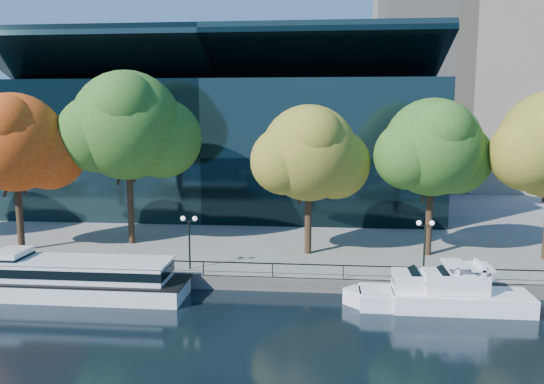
# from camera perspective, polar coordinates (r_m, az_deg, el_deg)

# --- Properties ---
(ground) EXTENTS (160.00, 160.00, 0.00)m
(ground) POSITION_cam_1_polar(r_m,az_deg,el_deg) (36.35, -8.49, -11.80)
(ground) COLOR black
(ground) RESTS_ON ground
(promenade) EXTENTS (90.00, 67.08, 1.00)m
(promenade) POSITION_cam_1_polar(r_m,az_deg,el_deg) (70.97, -1.46, -1.26)
(promenade) COLOR slate
(promenade) RESTS_ON ground
(railing) EXTENTS (88.20, 0.08, 0.99)m
(railing) POSITION_cam_1_polar(r_m,az_deg,el_deg) (38.75, -7.40, -7.46)
(railing) COLOR black
(railing) RESTS_ON promenade
(convention_building) EXTENTS (50.00, 24.57, 21.43)m
(convention_building) POSITION_cam_1_polar(r_m,az_deg,el_deg) (66.14, -5.42, 4.97)
(convention_building) COLOR black
(convention_building) RESTS_ON ground
(tour_boat) EXTENTS (16.82, 3.75, 3.19)m
(tour_boat) POSITION_cam_1_polar(r_m,az_deg,el_deg) (39.43, -20.86, -8.57)
(tour_boat) COLOR silver
(tour_boat) RESTS_ON ground
(cruiser_near) EXTENTS (10.68, 2.75, 3.09)m
(cruiser_near) POSITION_cam_1_polar(r_m,az_deg,el_deg) (36.37, 16.36, -10.44)
(cruiser_near) COLOR white
(cruiser_near) RESTS_ON ground
(cruiser_far) EXTENTS (9.79, 2.71, 3.20)m
(cruiser_far) POSITION_cam_1_polar(r_m,az_deg,el_deg) (36.54, 19.04, -10.39)
(cruiser_far) COLOR white
(cruiser_far) RESTS_ON ground
(tree_1) EXTENTS (10.22, 8.38, 13.23)m
(tree_1) POSITION_cam_1_polar(r_m,az_deg,el_deg) (48.76, -25.83, 4.62)
(tree_1) COLOR black
(tree_1) RESTS_ON promenade
(tree_2) EXTENTS (11.83, 9.70, 15.21)m
(tree_2) POSITION_cam_1_polar(r_m,az_deg,el_deg) (47.86, -15.09, 6.68)
(tree_2) COLOR black
(tree_2) RESTS_ON promenade
(tree_3) EXTENTS (9.76, 8.00, 12.24)m
(tree_3) POSITION_cam_1_polar(r_m,az_deg,el_deg) (42.99, 4.20, 3.97)
(tree_3) COLOR black
(tree_3) RESTS_ON promenade
(tree_4) EXTENTS (9.79, 8.03, 12.76)m
(tree_4) POSITION_cam_1_polar(r_m,az_deg,el_deg) (44.33, 17.06, 4.40)
(tree_4) COLOR black
(tree_4) RESTS_ON promenade
(lamp_1) EXTENTS (1.26, 0.36, 4.03)m
(lamp_1) POSITION_cam_1_polar(r_m,az_deg,el_deg) (39.73, -8.90, -4.06)
(lamp_1) COLOR black
(lamp_1) RESTS_ON promenade
(lamp_2) EXTENTS (1.26, 0.36, 4.03)m
(lamp_2) POSITION_cam_1_polar(r_m,az_deg,el_deg) (39.21, 16.12, -4.46)
(lamp_2) COLOR black
(lamp_2) RESTS_ON promenade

